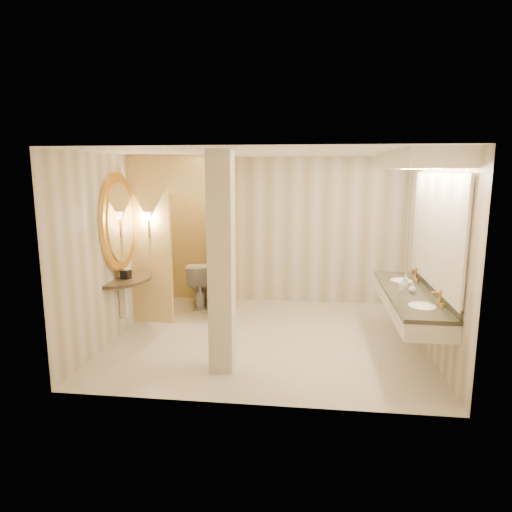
{
  "coord_description": "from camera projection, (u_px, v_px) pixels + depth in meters",
  "views": [
    {
      "loc": [
        0.62,
        -6.45,
        2.46
      ],
      "look_at": [
        -0.19,
        0.2,
        1.2
      ],
      "focal_mm": 32.0,
      "sensor_mm": 36.0,
      "label": 1
    }
  ],
  "objects": [
    {
      "name": "console_shelf",
      "position": [
        119.0,
        246.0,
        6.78
      ],
      "size": [
        1.13,
        1.13,
        2.01
      ],
      "color": "black",
      "rests_on": "floor"
    },
    {
      "name": "soap_bottle_a",
      "position": [
        401.0,
        285.0,
        6.1
      ],
      "size": [
        0.08,
        0.08,
        0.15
      ],
      "primitive_type": "imported",
      "rotation": [
        0.0,
        0.0,
        -0.13
      ],
      "color": "beige",
      "rests_on": "vanity"
    },
    {
      "name": "ceiling",
      "position": [
        268.0,
        153.0,
        6.32
      ],
      "size": [
        4.5,
        4.5,
        0.0
      ],
      "primitive_type": "plane",
      "rotation": [
        3.14,
        0.0,
        0.0
      ],
      "color": "white",
      "rests_on": "wall_back"
    },
    {
      "name": "toilet",
      "position": [
        199.0,
        283.0,
        8.35
      ],
      "size": [
        0.64,
        0.9,
        0.84
      ],
      "primitive_type": "imported",
      "rotation": [
        0.0,
        0.0,
        3.37
      ],
      "color": "white",
      "rests_on": "floor"
    },
    {
      "name": "soap_bottle_c",
      "position": [
        406.0,
        281.0,
        6.24
      ],
      "size": [
        0.07,
        0.08,
        0.19
      ],
      "primitive_type": "imported",
      "rotation": [
        0.0,
        0.0,
        0.01
      ],
      "color": "#C6B28C",
      "rests_on": "vanity"
    },
    {
      "name": "pillar",
      "position": [
        221.0,
        264.0,
        5.49
      ],
      "size": [
        0.29,
        0.29,
        2.7
      ],
      "primitive_type": "cube",
      "color": "silver",
      "rests_on": "floor"
    },
    {
      "name": "floor",
      "position": [
        267.0,
        337.0,
        6.82
      ],
      "size": [
        4.5,
        4.5,
        0.0
      ],
      "primitive_type": "plane",
      "color": "beige",
      "rests_on": "ground"
    },
    {
      "name": "wall_sconce",
      "position": [
        148.0,
        217.0,
        7.15
      ],
      "size": [
        0.14,
        0.14,
        0.42
      ],
      "color": "#B6843A",
      "rests_on": "toilet_closet"
    },
    {
      "name": "tissue_box",
      "position": [
        126.0,
        274.0,
        6.78
      ],
      "size": [
        0.15,
        0.15,
        0.13
      ],
      "primitive_type": "cube",
      "rotation": [
        0.0,
        0.0,
        -0.19
      ],
      "color": "black",
      "rests_on": "console_shelf"
    },
    {
      "name": "wall_right",
      "position": [
        429.0,
        252.0,
        6.3
      ],
      "size": [
        0.02,
        4.0,
        2.7
      ],
      "primitive_type": "cube",
      "color": "beige",
      "rests_on": "floor"
    },
    {
      "name": "wall_left",
      "position": [
        119.0,
        245.0,
        6.84
      ],
      "size": [
        0.02,
        4.0,
        2.7
      ],
      "primitive_type": "cube",
      "color": "beige",
      "rests_on": "floor"
    },
    {
      "name": "vanity",
      "position": [
        417.0,
        235.0,
        5.91
      ],
      "size": [
        0.75,
        2.57,
        2.09
      ],
      "color": "silver",
      "rests_on": "floor"
    },
    {
      "name": "wall_front",
      "position": [
        249.0,
        282.0,
        4.62
      ],
      "size": [
        4.5,
        0.02,
        2.7
      ],
      "primitive_type": "cube",
      "color": "beige",
      "rests_on": "floor"
    },
    {
      "name": "toilet_closet",
      "position": [
        206.0,
        235.0,
        7.64
      ],
      "size": [
        1.5,
        1.55,
        2.7
      ],
      "color": "#F4DC80",
      "rests_on": "floor"
    },
    {
      "name": "soap_bottle_b",
      "position": [
        412.0,
        288.0,
        5.99
      ],
      "size": [
        0.12,
        0.12,
        0.13
      ],
      "primitive_type": "imported",
      "rotation": [
        0.0,
        0.0,
        -0.2
      ],
      "color": "silver",
      "rests_on": "vanity"
    },
    {
      "name": "wall_back",
      "position": [
        278.0,
        231.0,
        8.52
      ],
      "size": [
        4.5,
        0.02,
        2.7
      ],
      "primitive_type": "cube",
      "color": "beige",
      "rests_on": "floor"
    }
  ]
}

